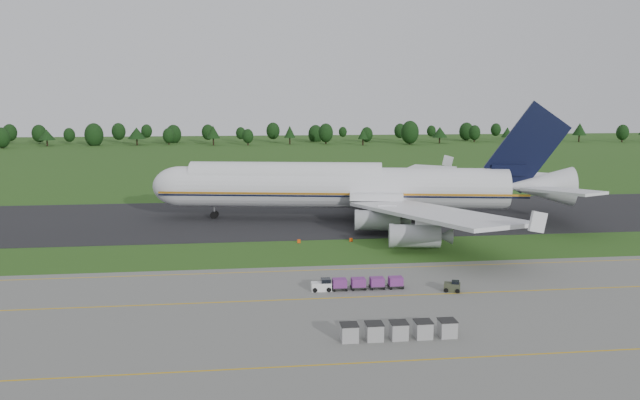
{
  "coord_description": "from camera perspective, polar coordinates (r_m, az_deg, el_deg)",
  "views": [
    {
      "loc": [
        -11.97,
        -90.51,
        22.85
      ],
      "look_at": [
        -0.95,
        2.0,
        7.62
      ],
      "focal_mm": 35.0,
      "sensor_mm": 36.0,
      "label": 1
    }
  ],
  "objects": [
    {
      "name": "taxiway",
      "position": [
        121.28,
        -1.01,
        -1.56
      ],
      "size": [
        300.0,
        40.0,
        0.08
      ],
      "primitive_type": "cube",
      "color": "black",
      "rests_on": "ground"
    },
    {
      "name": "aircraft",
      "position": [
        117.79,
        2.71,
        1.25
      ],
      "size": [
        80.2,
        76.72,
        22.43
      ],
      "color": "silver",
      "rests_on": "ground"
    },
    {
      "name": "ground",
      "position": [
        94.11,
        0.72,
        -4.77
      ],
      "size": [
        600.0,
        600.0,
        0.0
      ],
      "primitive_type": "plane",
      "color": "#244916",
      "rests_on": "ground"
    },
    {
      "name": "tree_line",
      "position": [
        312.41,
        -4.95,
        6.14
      ],
      "size": [
        529.36,
        21.34,
        11.46
      ],
      "color": "black",
      "rests_on": "ground"
    },
    {
      "name": "utility_cart",
      "position": [
        76.68,
        11.98,
        -7.82
      ],
      "size": [
        2.17,
        1.73,
        1.04
      ],
      "color": "#353A28",
      "rests_on": "apron"
    },
    {
      "name": "apron_markings",
      "position": [
        68.54,
        3.71,
        -10.15
      ],
      "size": [
        300.0,
        30.2,
        0.01
      ],
      "color": "#C3940B",
      "rests_on": "apron"
    },
    {
      "name": "apron",
      "position": [
        62.11,
        4.91,
        -12.31
      ],
      "size": [
        300.0,
        52.0,
        0.06
      ],
      "primitive_type": "cube",
      "color": "#63635E",
      "rests_on": "ground"
    },
    {
      "name": "uld_row",
      "position": [
        61.42,
        7.21,
        -11.73
      ],
      "size": [
        11.28,
        1.68,
        1.66
      ],
      "color": "gray",
      "rests_on": "apron"
    },
    {
      "name": "edge_markers",
      "position": [
        100.76,
        2.86,
        -3.67
      ],
      "size": [
        17.38,
        0.3,
        0.6
      ],
      "color": "#DF4207",
      "rests_on": "ground"
    },
    {
      "name": "baggage_train",
      "position": [
        75.9,
        3.33,
        -7.63
      ],
      "size": [
        11.23,
        1.44,
        1.38
      ],
      "color": "white",
      "rests_on": "apron"
    }
  ]
}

